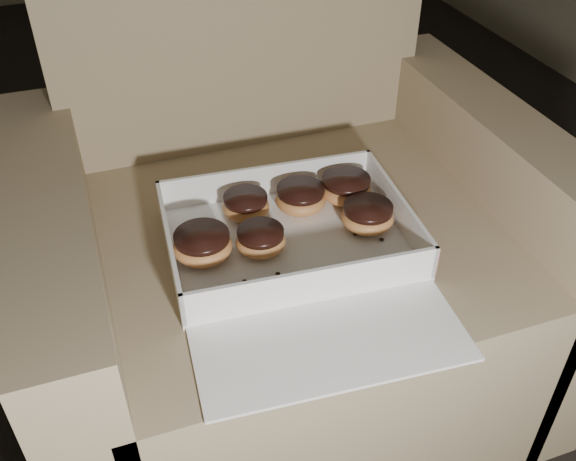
% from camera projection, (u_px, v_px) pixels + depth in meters
% --- Properties ---
extents(armchair, '(0.83, 0.70, 0.87)m').
position_uv_depth(armchair, '(285.00, 254.00, 1.14)').
color(armchair, '#8C7A59').
rests_on(armchair, floor).
extents(bakery_box, '(0.39, 0.44, 0.06)m').
position_uv_depth(bakery_box, '(297.00, 254.00, 0.94)').
color(bakery_box, white).
rests_on(bakery_box, armchair).
extents(donut_a, '(0.08, 0.08, 0.04)m').
position_uv_depth(donut_a, '(368.00, 216.00, 0.98)').
color(donut_a, '#CB8647').
rests_on(donut_a, bakery_box).
extents(donut_b, '(0.07, 0.07, 0.04)m').
position_uv_depth(donut_b, '(261.00, 240.00, 0.94)').
color(donut_b, '#CB8647').
rests_on(donut_b, bakery_box).
extents(donut_c, '(0.08, 0.08, 0.04)m').
position_uv_depth(donut_c, '(346.00, 188.00, 1.04)').
color(donut_c, '#CB8647').
rests_on(donut_c, bakery_box).
extents(donut_d, '(0.08, 0.08, 0.04)m').
position_uv_depth(donut_d, '(301.00, 198.00, 1.02)').
color(donut_d, '#CB8647').
rests_on(donut_d, bakery_box).
extents(donut_e, '(0.07, 0.07, 0.04)m').
position_uv_depth(donut_e, '(246.00, 205.00, 1.01)').
color(donut_e, '#CB8647').
rests_on(donut_e, bakery_box).
extents(donut_f, '(0.09, 0.09, 0.04)m').
position_uv_depth(donut_f, '(202.00, 245.00, 0.93)').
color(donut_f, '#CB8647').
rests_on(donut_f, bakery_box).
extents(crumb_a, '(0.01, 0.01, 0.00)m').
position_uv_depth(crumb_a, '(382.00, 239.00, 0.97)').
color(crumb_a, black).
rests_on(crumb_a, bakery_box).
extents(crumb_b, '(0.01, 0.01, 0.00)m').
position_uv_depth(crumb_b, '(207.00, 263.00, 0.93)').
color(crumb_b, black).
rests_on(crumb_b, bakery_box).
extents(crumb_c, '(0.01, 0.01, 0.00)m').
position_uv_depth(crumb_c, '(355.00, 234.00, 0.98)').
color(crumb_c, black).
rests_on(crumb_c, bakery_box).
extents(crumb_d, '(0.01, 0.01, 0.00)m').
position_uv_depth(crumb_d, '(245.00, 281.00, 0.90)').
color(crumb_d, black).
rests_on(crumb_d, bakery_box).
extents(crumb_e, '(0.01, 0.01, 0.00)m').
position_uv_depth(crumb_e, '(278.00, 274.00, 0.91)').
color(crumb_e, black).
rests_on(crumb_e, bakery_box).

